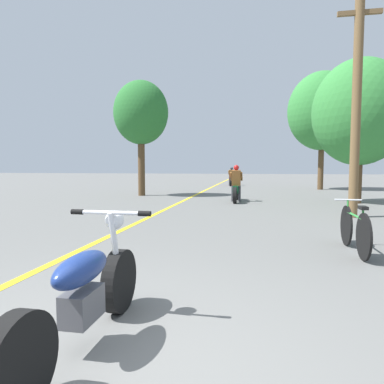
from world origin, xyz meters
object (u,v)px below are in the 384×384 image
Objects in this scene: utility_pole at (356,102)px; roadside_tree_left at (141,113)px; motorcycle_foreground at (84,294)px; motorcycle_rider_lead at (236,188)px; motorcycle_rider_far at (231,179)px; bicycle_parked at (354,229)px; roadside_tree_right_near at (360,112)px; roadside_tree_right_far at (322,111)px.

roadside_tree_left is (-7.88, 5.51, 0.75)m from utility_pole.
roadside_tree_left is 2.65× the size of motorcycle_foreground.
motorcycle_rider_lead is 10.99m from motorcycle_rider_far.
bicycle_parked is at bearing -80.01° from motorcycle_rider_far.
roadside_tree_left is at bearing 169.34° from roadside_tree_right_near.
roadside_tree_left is 2.71× the size of motorcycle_rider_far.
roadside_tree_right_far is 10.82m from roadside_tree_left.
motorcycle_rider_far reaches higher than motorcycle_foreground.
roadside_tree_right_far reaches higher than roadside_tree_right_near.
roadside_tree_right_near is 2.59× the size of motorcycle_rider_lead.
roadside_tree_left is 5.92m from motorcycle_rider_lead.
motorcycle_rider_far is at bearing 99.99° from bicycle_parked.
roadside_tree_left reaches higher than bicycle_parked.
utility_pole is at bearing -106.53° from roadside_tree_right_near.
roadside_tree_right_near reaches higher than motorcycle_rider_far.
roadside_tree_right_near is 9.19m from roadside_tree_left.
utility_pole reaches higher than motorcycle_rider_lead.
utility_pole is 2.97× the size of motorcycle_foreground.
utility_pole is at bearing 62.87° from motorcycle_foreground.
roadside_tree_left is 14.07m from motorcycle_foreground.
utility_pole reaches higher than bicycle_parked.
roadside_tree_right_far reaches higher than roadside_tree_left.
motorcycle_rider_lead is at bearing 106.95° from bicycle_parked.
roadside_tree_right_near is at bearing 66.26° from motorcycle_foreground.
roadside_tree_left reaches higher than motorcycle_rider_lead.
roadside_tree_right_near is 3.15× the size of bicycle_parked.
roadside_tree_left reaches higher than motorcycle_foreground.
utility_pole is 9.65m from roadside_tree_left.
motorcycle_rider_far is (-4.30, 14.54, -2.57)m from utility_pole.
motorcycle_foreground is 1.19× the size of bicycle_parked.
bicycle_parked is at bearing -98.06° from roadside_tree_right_far.
motorcycle_rider_far is (-0.44, 22.07, 0.09)m from motorcycle_foreground.
roadside_tree_right_near is at bearing 2.94° from motorcycle_rider_lead.
utility_pole is 1.12× the size of roadside_tree_right_near.
roadside_tree_left is 2.60× the size of motorcycle_rider_lead.
utility_pole is at bearing 75.74° from bicycle_parked.
motorcycle_rider_far is 18.86m from bicycle_parked.
roadside_tree_right_far reaches higher than utility_pole.
roadside_tree_right_near is 2.64× the size of motorcycle_foreground.
motorcycle_foreground is 1.02× the size of motorcycle_rider_far.
roadside_tree_left reaches higher than motorcycle_rider_far.
roadside_tree_right_near is 12.74m from motorcycle_foreground.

